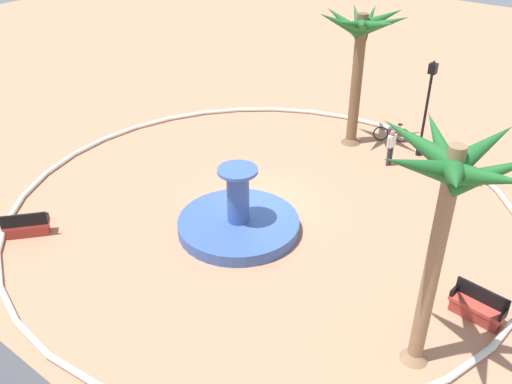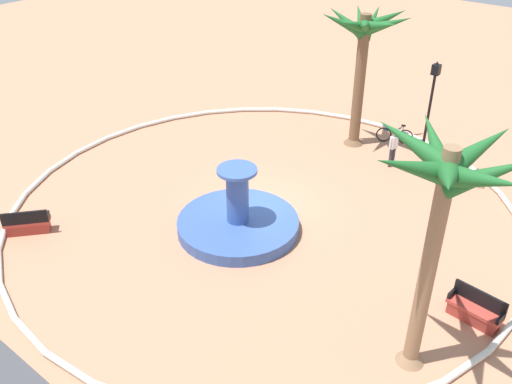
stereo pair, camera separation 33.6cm
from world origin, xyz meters
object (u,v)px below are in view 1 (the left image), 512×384
Objects in this scene: bicycle_red_frame at (462,171)px; lamppost at (427,102)px; bench_east at (477,309)px; bench_west at (27,227)px; palm_tree_near_fountain at (449,194)px; bicycle_by_lamppost at (392,134)px; palm_tree_by_curb at (361,42)px; person_cyclist_helmet at (391,146)px; fountain at (239,222)px.

lamppost is at bearing -24.02° from bicycle_red_frame.
bench_east and bench_west have the same top height.
lamppost is 3.39m from bicycle_red_frame.
palm_tree_near_fountain is 12.79m from lamppost.
bicycle_red_frame and bicycle_by_lamppost have the same top height.
bicycle_red_frame is at bearing -66.58° from bench_east.
palm_tree_by_curb is at bearing -111.44° from bench_west.
bicycle_red_frame is 3.11m from person_cyclist_helmet.
fountain is 9.30m from palm_tree_near_fountain.
lamppost is 2.82× the size of bicycle_by_lamppost.
bench_east is at bearing -105.54° from palm_tree_near_fountain.
bench_east reaches higher than bicycle_red_frame.
bench_east is at bearing 128.23° from bicycle_by_lamppost.
palm_tree_near_fountain reaches higher than fountain.
fountain is 1.00× the size of lamppost.
palm_tree_by_curb is 1.42× the size of lamppost.
bench_west is 0.90× the size of bicycle_red_frame.
bench_west reaches higher than bicycle_red_frame.
lamppost is (-3.06, -0.81, -2.26)m from palm_tree_by_curb.
fountain is at bearing 5.75° from bench_east.
palm_tree_by_curb reaches higher than fountain.
palm_tree_by_curb is (0.38, -8.89, 4.52)m from fountain.
bicycle_red_frame is (-10.82, -13.58, 0.04)m from bench_west.
bicycle_red_frame is at bearing -128.55° from bench_west.
palm_tree_by_curb is 7.02m from bicycle_red_frame.
lamppost is at bearing -165.13° from palm_tree_by_curb.
bicycle_by_lamppost is (3.98, -1.54, 0.00)m from bicycle_red_frame.
bench_east is (-8.78, 8.04, -4.52)m from palm_tree_by_curb.
person_cyclist_helmet reaches higher than bench_west.
fountain is at bearing 59.87° from bicycle_red_frame.
bicycle_by_lamppost is 0.94× the size of person_cyclist_helmet.
palm_tree_by_curb is at bearing -20.76° from person_cyclist_helmet.
person_cyclist_helmet is at bearing -48.20° from bench_east.
bench_west is (13.48, 3.16, -4.94)m from palm_tree_near_fountain.
palm_tree_near_fountain is at bearing 127.11° from palm_tree_by_curb.
palm_tree_near_fountain is 11.82m from bicycle_red_frame.
palm_tree_near_fountain is at bearing -166.79° from bench_west.
lamppost reaches higher than bicycle_red_frame.
palm_tree_near_fountain reaches higher than lamppost.
person_cyclist_helmet is (-0.99, 2.22, 0.56)m from bicycle_by_lamppost.
palm_tree_near_fountain is 4.38× the size of bench_west.
person_cyclist_helmet is at bearing -104.35° from fountain.
palm_tree_by_curb is 4.10× the size of bench_west.
fountain is at bearing -12.93° from palm_tree_near_fountain.
bench_west reaches higher than bicycle_by_lamppost.
bench_west is at bearing 58.71° from person_cyclist_helmet.
bench_west is at bearing 68.56° from palm_tree_by_curb.
palm_tree_near_fountain is 12.06m from person_cyclist_helmet.
palm_tree_by_curb is at bearing -42.47° from bench_east.
bench_west is (5.42, 13.81, -4.52)m from palm_tree_by_curb.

